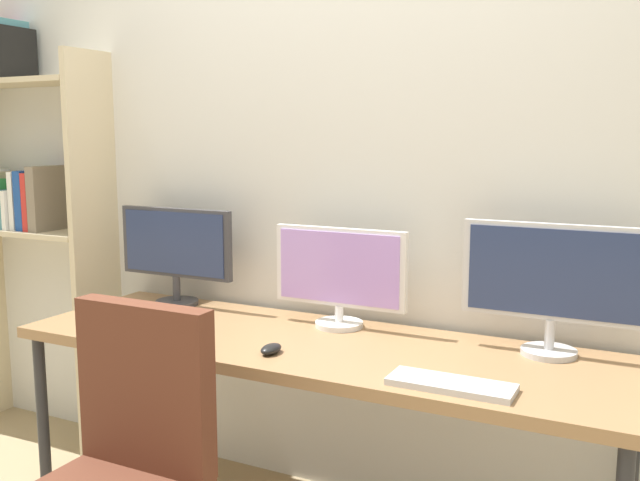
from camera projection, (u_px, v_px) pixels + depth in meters
name	position (u px, v px, depth m)	size (l,w,h in m)	color
wall_back	(363.00, 175.00, 2.74)	(4.56, 0.10, 2.60)	silver
desk	(314.00, 355.00, 2.46)	(2.16, 0.68, 0.74)	#936D47
bookshelf	(20.00, 185.00, 3.34)	(0.83, 0.28, 1.98)	beige
monitor_left	(176.00, 250.00, 2.95)	(0.55, 0.18, 0.41)	#38383D
monitor_center	(340.00, 274.00, 2.61)	(0.52, 0.18, 0.37)	silver
monitor_right	(552.00, 280.00, 2.27)	(0.58, 0.18, 0.43)	silver
keyboard_left	(144.00, 335.00, 2.50)	(0.32, 0.13, 0.02)	#38383D
keyboard_right	(451.00, 385.00, 2.00)	(0.36, 0.13, 0.02)	silver
mouse_left_side	(93.00, 325.00, 2.60)	(0.06, 0.10, 0.03)	black
mouse_right_side	(271.00, 349.00, 2.31)	(0.06, 0.10, 0.03)	black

